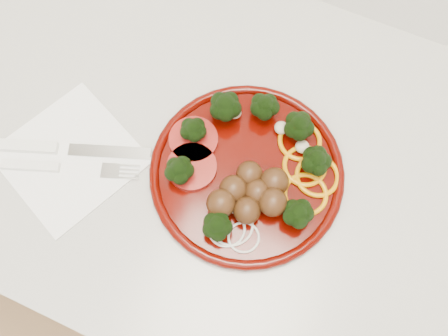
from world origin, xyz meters
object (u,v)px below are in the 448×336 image
at_px(plate, 248,170).
at_px(fork, 47,167).
at_px(napkin, 70,157).
at_px(knife, 53,148).

distance_m(plate, fork, 0.28).
distance_m(plate, napkin, 0.25).
bearing_deg(knife, napkin, -22.66).
height_order(napkin, fork, fork).
distance_m(plate, knife, 0.28).
bearing_deg(napkin, plate, 18.28).
height_order(plate, napkin, plate).
xyz_separation_m(plate, knife, (-0.27, -0.08, -0.01)).
relative_size(plate, knife, 1.29).
bearing_deg(plate, napkin, -161.72).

